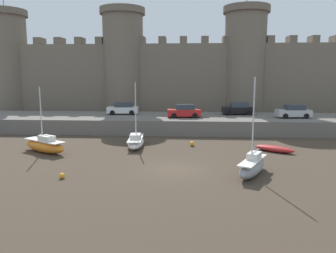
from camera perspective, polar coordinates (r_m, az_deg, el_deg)
ground_plane at (r=24.60m, az=1.33°, el=-7.49°), size 160.00×160.00×0.00m
quay_road at (r=42.45m, az=2.36°, el=0.65°), size 69.43×10.00×1.78m
castle at (r=52.66m, az=2.68°, el=9.64°), size 64.51×7.07×20.36m
sailboat_midflat_centre at (r=23.81m, az=14.50°, el=-6.67°), size 3.13×4.76×6.84m
sailboat_midflat_left at (r=32.25m, az=-5.63°, el=-2.59°), size 1.89×5.39×6.30m
rowboat_midflat_right at (r=31.66m, az=18.03°, el=-3.67°), size 3.64×2.97×0.57m
sailboat_foreground_right at (r=31.84m, az=-20.68°, el=-3.07°), size 5.27×4.01×5.93m
mooring_buoy_near_shore at (r=32.57m, az=4.22°, el=-3.02°), size 0.48×0.48×0.48m
mooring_buoy_off_centre at (r=23.59m, az=-17.98°, el=-8.16°), size 0.39×0.39×0.39m
car_quay_centre_east at (r=44.44m, az=-7.84°, el=3.11°), size 4.22×2.13×1.62m
car_quay_centre_west at (r=43.16m, az=21.05°, el=2.44°), size 4.22×2.13×1.62m
car_quay_west at (r=40.81m, az=2.85°, el=2.68°), size 4.22×2.13×1.62m
car_quay_east at (r=44.72m, az=12.14°, el=3.03°), size 4.22×2.13×1.62m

